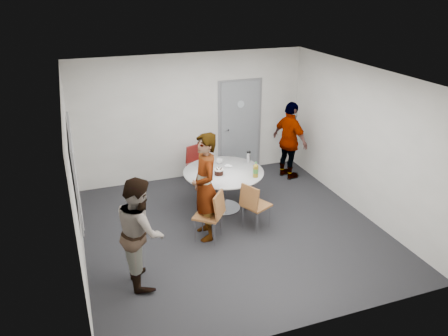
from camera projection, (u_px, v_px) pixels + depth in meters
name	position (u px, v px, depth m)	size (l,w,h in m)	color
floor	(233.00, 229.00, 7.69)	(5.00, 5.00, 0.00)	black
ceiling	(234.00, 76.00, 6.62)	(5.00, 5.00, 0.00)	silver
wall_back	(192.00, 117.00, 9.31)	(5.00, 5.00, 0.00)	silver
wall_left	(74.00, 180.00, 6.38)	(5.00, 5.00, 0.00)	silver
wall_right	(362.00, 141.00, 7.92)	(5.00, 5.00, 0.00)	silver
wall_front	(311.00, 236.00, 4.99)	(5.00, 5.00, 0.00)	silver
door	(240.00, 127.00, 9.77)	(1.02, 0.17, 2.12)	gray
whiteboard	(75.00, 169.00, 6.53)	(0.04, 1.90, 1.25)	gray
table	(225.00, 176.00, 8.14)	(1.50, 1.50, 1.07)	silver
chair_near_left	(213.00, 212.00, 7.18)	(0.61, 0.61, 0.89)	brown
chair_near_right	(253.00, 203.00, 7.50)	(0.57, 0.55, 0.86)	brown
chair_far	(197.00, 161.00, 9.22)	(0.53, 0.56, 0.86)	maroon
person_main	(205.00, 187.00, 7.14)	(0.67, 0.44, 1.85)	#A5C6EA
person_left	(140.00, 231.00, 6.10)	(0.79, 0.62, 1.63)	white
person_right	(290.00, 141.00, 9.40)	(1.00, 0.42, 1.71)	black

